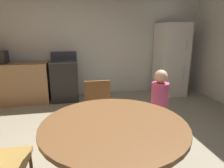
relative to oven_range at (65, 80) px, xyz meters
name	(u,v)px	position (x,y,z in m)	size (l,w,h in m)	color
ground_plane	(107,161)	(0.57, -2.48, -0.47)	(14.00, 14.00, 0.00)	gray
wall_back	(87,41)	(0.57, 0.40, 0.88)	(6.12, 0.12, 2.70)	beige
kitchen_counter	(6,84)	(-1.27, 0.00, -0.02)	(1.84, 0.60, 0.90)	#9E754C
oven_range	(65,80)	(0.00, 0.00, 0.00)	(0.60, 0.60, 1.10)	black
refrigerator	(171,60)	(2.61, -0.05, 0.41)	(0.68, 0.68, 1.76)	silver
dining_table	(114,138)	(0.56, -2.98, 0.14)	(1.31, 1.31, 0.76)	brown
chair_north	(99,108)	(0.55, -1.94, 0.03)	(0.40, 0.40, 0.87)	brown
person_child	(159,108)	(1.30, -2.30, 0.11)	(0.31, 0.31, 1.09)	#3D4C84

